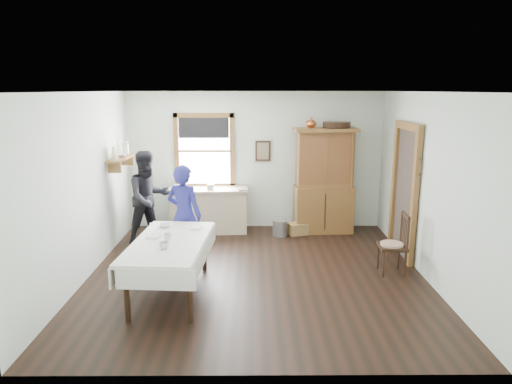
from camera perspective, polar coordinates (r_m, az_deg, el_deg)
room at (r=6.60m, az=0.00°, el=0.62°), size 5.01×5.01×2.70m
window at (r=9.04m, az=-6.47°, el=5.62°), size 1.18×0.07×1.48m
doorway at (r=7.87m, az=18.14°, el=0.57°), size 0.09×1.14×2.22m
wall_shelf at (r=8.40m, az=-16.49°, el=4.25°), size 0.24×1.00×0.44m
framed_picture at (r=8.99m, az=0.87°, el=5.15°), size 0.30×0.04×0.40m
rug_beater at (r=7.27m, az=19.74°, el=3.95°), size 0.01×0.27×0.27m
work_counter at (r=8.94m, az=-5.92°, el=-2.27°), size 1.54×0.66×0.86m
china_hutch at (r=8.88m, az=8.51°, el=1.40°), size 1.22×0.63×2.02m
dining_table at (r=6.38m, az=-10.66°, el=-9.21°), size 1.11×1.93×0.75m
spindle_chair at (r=7.19m, az=16.71°, el=-6.20°), size 0.46×0.46×0.94m
pail at (r=8.72m, az=3.04°, el=-4.50°), size 0.35×0.35×0.31m
wicker_basket at (r=8.85m, az=5.27°, el=-4.58°), size 0.44×0.37×0.22m
woman_blue at (r=7.28m, az=-8.95°, el=-3.30°), size 0.64×0.53×1.49m
figure_dark at (r=8.37m, az=-13.23°, el=-1.12°), size 0.96×0.92×1.56m
table_cup_a at (r=5.94m, az=-11.44°, el=-6.59°), size 0.13×0.13×0.09m
table_cup_b at (r=6.26m, az=-11.03°, el=-5.56°), size 0.13×0.13×0.10m
table_bowl at (r=6.88m, az=-11.37°, el=-4.10°), size 0.22×0.22×0.05m
counter_book at (r=8.69m, az=-2.42°, el=0.35°), size 0.23×0.26×0.02m
counter_bowl at (r=8.91m, az=-9.70°, el=0.63°), size 0.24×0.24×0.07m
shelf_bowl at (r=8.41m, az=-16.48°, el=4.43°), size 0.22×0.22×0.05m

